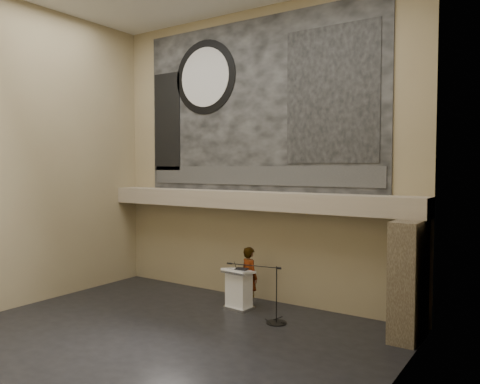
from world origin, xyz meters
The scene contains 19 objects.
floor centered at (0.00, 0.00, 0.00)m, with size 10.00×10.00×0.00m, color black.
wall_back centered at (0.00, 4.00, 4.25)m, with size 10.00×0.02×8.50m, color #917F5C.
wall_left centered at (-5.00, 0.00, 4.25)m, with size 0.02×8.00×8.50m, color #917F5C.
wall_right centered at (5.00, 0.00, 4.25)m, with size 0.02×8.00×8.50m, color #917F5C.
soffit centered at (0.00, 3.60, 2.95)m, with size 10.00×0.80×0.50m, color gray.
sprinkler_left centered at (-1.60, 3.55, 2.67)m, with size 0.04×0.04×0.06m, color #B2893D.
sprinkler_right centered at (1.90, 3.55, 2.67)m, with size 0.04×0.04×0.06m, color #B2893D.
banner centered at (0.00, 3.97, 5.70)m, with size 8.00×0.05×5.00m, color black.
banner_text_strip centered at (0.00, 3.93, 3.65)m, with size 7.76×0.02×0.55m, color #313131.
banner_clock_rim centered at (-1.80, 3.93, 6.70)m, with size 2.30×2.30×0.02m, color black.
banner_clock_face centered at (-1.80, 3.91, 6.70)m, with size 1.84×1.84×0.02m, color silver.
banner_building_print centered at (2.40, 3.93, 5.80)m, with size 2.60×0.02×3.60m, color black.
banner_brick_print centered at (-3.40, 3.93, 5.40)m, with size 1.10×0.02×3.20m, color black.
stone_pier centered at (4.65, 3.15, 1.35)m, with size 0.60×1.40×2.70m, color #453A2B.
lectern centered at (0.23, 2.80, 0.55)m, with size 0.86×0.65×1.14m.
binder centered at (0.31, 2.81, 1.12)m, with size 0.33×0.26×0.04m, color black.
papers centered at (0.11, 2.74, 1.10)m, with size 0.21×0.29×0.01m, color silver.
speaker_person centered at (0.37, 3.13, 0.84)m, with size 0.62×0.40×1.69m, color white.
mic_stand centered at (1.61, 2.34, 0.22)m, with size 1.62×0.52×1.44m.
Camera 1 is at (7.29, -7.70, 3.89)m, focal length 35.00 mm.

